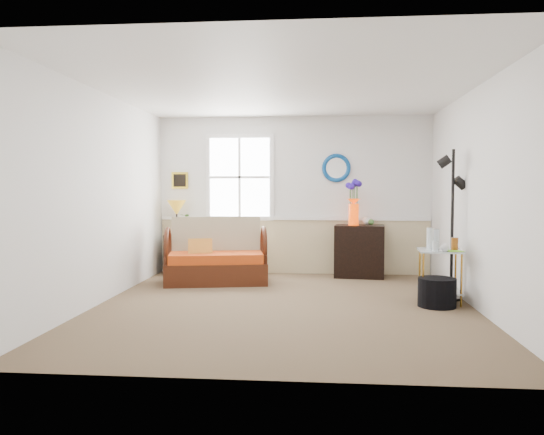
# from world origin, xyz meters

# --- Properties ---
(floor) EXTENTS (4.50, 5.00, 0.01)m
(floor) POSITION_xyz_m (0.00, 0.00, 0.00)
(floor) COLOR brown
(floor) RESTS_ON ground
(ceiling) EXTENTS (4.50, 5.00, 0.01)m
(ceiling) POSITION_xyz_m (0.00, 0.00, 2.60)
(ceiling) COLOR white
(ceiling) RESTS_ON walls
(walls) EXTENTS (4.51, 5.01, 2.60)m
(walls) POSITION_xyz_m (0.00, 0.00, 1.30)
(walls) COLOR white
(walls) RESTS_ON floor
(wainscot) EXTENTS (4.46, 0.02, 0.90)m
(wainscot) POSITION_xyz_m (0.00, 2.48, 0.45)
(wainscot) COLOR #CAB789
(wainscot) RESTS_ON walls
(chair_rail) EXTENTS (4.46, 0.04, 0.06)m
(chair_rail) POSITION_xyz_m (0.00, 2.47, 0.92)
(chair_rail) COLOR white
(chair_rail) RESTS_ON walls
(window) EXTENTS (1.14, 0.06, 1.44)m
(window) POSITION_xyz_m (-0.90, 2.47, 1.60)
(window) COLOR white
(window) RESTS_ON walls
(picture) EXTENTS (0.28, 0.03, 0.28)m
(picture) POSITION_xyz_m (-1.92, 2.48, 1.55)
(picture) COLOR gold
(picture) RESTS_ON walls
(mirror) EXTENTS (0.47, 0.07, 0.47)m
(mirror) POSITION_xyz_m (0.70, 2.48, 1.75)
(mirror) COLOR #1159A1
(mirror) RESTS_ON walls
(loveseat) EXTENTS (1.62, 1.10, 0.97)m
(loveseat) POSITION_xyz_m (-1.11, 1.50, 0.49)
(loveseat) COLOR #471B0D
(loveseat) RESTS_ON floor
(throw_pillow) EXTENTS (0.36, 0.17, 0.35)m
(throw_pillow) POSITION_xyz_m (-1.33, 1.38, 0.49)
(throw_pillow) COLOR #C95817
(throw_pillow) RESTS_ON loveseat
(lamp_stand) EXTENTS (0.37, 0.37, 0.65)m
(lamp_stand) POSITION_xyz_m (-1.93, 2.30, 0.32)
(lamp_stand) COLOR black
(lamp_stand) RESTS_ON floor
(table_lamp) EXTENTS (0.34, 0.34, 0.57)m
(table_lamp) POSITION_xyz_m (-1.93, 2.29, 0.93)
(table_lamp) COLOR #B8821C
(table_lamp) RESTS_ON lamp_stand
(potted_plant) EXTENTS (0.41, 0.43, 0.27)m
(potted_plant) POSITION_xyz_m (-1.78, 2.29, 0.79)
(potted_plant) COLOR #467634
(potted_plant) RESTS_ON lamp_stand
(cabinet) EXTENTS (0.82, 0.58, 0.83)m
(cabinet) POSITION_xyz_m (1.07, 2.21, 0.41)
(cabinet) COLOR black
(cabinet) RESTS_ON floor
(flower_vase) EXTENTS (0.26, 0.26, 0.71)m
(flower_vase) POSITION_xyz_m (0.97, 2.18, 1.18)
(flower_vase) COLOR #E63A03
(flower_vase) RESTS_ON cabinet
(side_table) EXTENTS (0.56, 0.56, 0.66)m
(side_table) POSITION_xyz_m (1.91, 0.35, 0.33)
(side_table) COLOR #A67520
(side_table) RESTS_ON floor
(tabletop_items) EXTENTS (0.54, 0.54, 0.27)m
(tabletop_items) POSITION_xyz_m (1.95, 0.33, 0.79)
(tabletop_items) COLOR silver
(tabletop_items) RESTS_ON side_table
(floor_lamp) EXTENTS (0.34, 0.34, 1.91)m
(floor_lamp) POSITION_xyz_m (2.10, 0.56, 0.95)
(floor_lamp) COLOR black
(floor_lamp) RESTS_ON floor
(ottoman) EXTENTS (0.46, 0.46, 0.34)m
(ottoman) POSITION_xyz_m (1.83, 0.12, 0.17)
(ottoman) COLOR black
(ottoman) RESTS_ON floor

